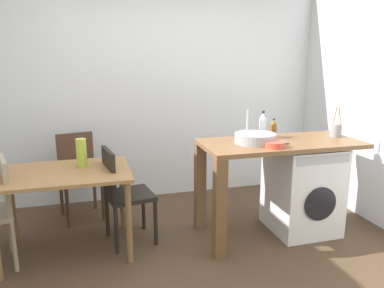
# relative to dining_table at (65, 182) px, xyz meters

# --- Properties ---
(ground_plane) EXTENTS (5.46, 5.46, 0.00)m
(ground_plane) POSITION_rel_dining_table_xyz_m (0.92, -0.54, -0.64)
(ground_plane) COLOR #4C3826
(wall_back) EXTENTS (4.60, 0.10, 2.70)m
(wall_back) POSITION_rel_dining_table_xyz_m (0.92, 1.21, 0.71)
(wall_back) COLOR silver
(wall_back) RESTS_ON ground_plane
(dining_table) EXTENTS (1.10, 0.76, 0.74)m
(dining_table) POSITION_rel_dining_table_xyz_m (0.00, 0.00, 0.00)
(dining_table) COLOR #9E7042
(dining_table) RESTS_ON ground_plane
(chair_opposite) EXTENTS (0.46, 0.46, 0.90)m
(chair_opposite) POSITION_rel_dining_table_xyz_m (0.48, 0.04, -0.14)
(chair_opposite) COLOR black
(chair_opposite) RESTS_ON ground_plane
(chair_spare_by_wall) EXTENTS (0.48, 0.48, 0.90)m
(chair_spare_by_wall) POSITION_rel_dining_table_xyz_m (0.08, 0.77, -0.14)
(chair_spare_by_wall) COLOR #4C3323
(chair_spare_by_wall) RESTS_ON ground_plane
(kitchen_counter) EXTENTS (1.50, 0.68, 0.92)m
(kitchen_counter) POSITION_rel_dining_table_xyz_m (1.74, -0.16, 0.12)
(kitchen_counter) COLOR brown
(kitchen_counter) RESTS_ON ground_plane
(washing_machine) EXTENTS (0.60, 0.61, 0.86)m
(washing_machine) POSITION_rel_dining_table_xyz_m (2.21, -0.16, -0.21)
(washing_machine) COLOR white
(washing_machine) RESTS_ON ground_plane
(sink_basin) EXTENTS (0.38, 0.38, 0.09)m
(sink_basin) POSITION_rel_dining_table_xyz_m (1.69, -0.16, 0.32)
(sink_basin) COLOR #9EA0A5
(sink_basin) RESTS_ON kitchen_counter
(tap) EXTENTS (0.02, 0.02, 0.28)m
(tap) POSITION_rel_dining_table_xyz_m (1.69, 0.02, 0.42)
(tap) COLOR #B2B2B7
(tap) RESTS_ON kitchen_counter
(bottle_tall_green) EXTENTS (0.07, 0.07, 0.27)m
(bottle_tall_green) POSITION_rel_dining_table_xyz_m (1.84, 0.01, 0.40)
(bottle_tall_green) COLOR silver
(bottle_tall_green) RESTS_ON kitchen_counter
(bottle_squat_brown) EXTENTS (0.06, 0.06, 0.19)m
(bottle_squat_brown) POSITION_rel_dining_table_xyz_m (1.97, 0.04, 0.36)
(bottle_squat_brown) COLOR brown
(bottle_squat_brown) RESTS_ON kitchen_counter
(mixing_bowl) EXTENTS (0.18, 0.18, 0.05)m
(mixing_bowl) POSITION_rel_dining_table_xyz_m (1.78, -0.36, 0.31)
(mixing_bowl) COLOR #D84C38
(mixing_bowl) RESTS_ON kitchen_counter
(utensil_crock) EXTENTS (0.11, 0.11, 0.30)m
(utensil_crock) POSITION_rel_dining_table_xyz_m (2.58, -0.11, 0.35)
(utensil_crock) COLOR gray
(utensil_crock) RESTS_ON kitchen_counter
(vase) EXTENTS (0.09, 0.09, 0.25)m
(vase) POSITION_rel_dining_table_xyz_m (0.15, 0.10, 0.22)
(vase) COLOR #A8C63D
(vase) RESTS_ON dining_table
(scissors) EXTENTS (0.15, 0.06, 0.01)m
(scissors) POSITION_rel_dining_table_xyz_m (1.90, -0.26, 0.28)
(scissors) COLOR #B2B2B7
(scissors) RESTS_ON kitchen_counter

